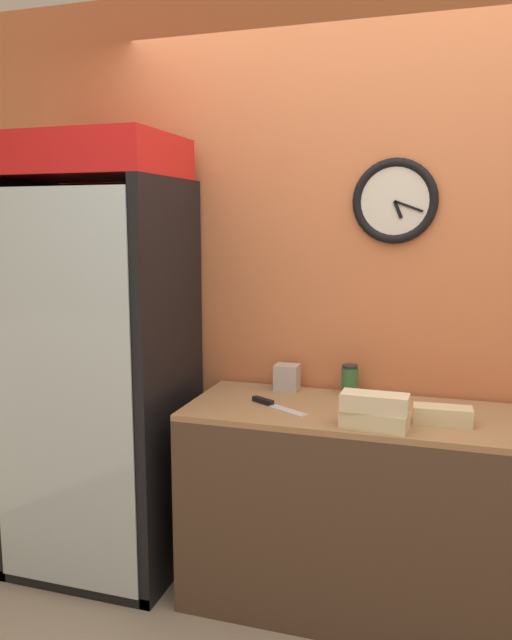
% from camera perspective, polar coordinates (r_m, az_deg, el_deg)
% --- Properties ---
extents(wall_back, '(5.20, 0.09, 2.70)m').
position_cam_1_polar(wall_back, '(2.88, 12.17, 2.98)').
color(wall_back, '#D17547').
rests_on(wall_back, ground_plane).
extents(prep_counter, '(1.60, 0.59, 0.87)m').
position_cam_1_polar(prep_counter, '(2.80, 10.84, -16.80)').
color(prep_counter, '#4C3828').
rests_on(prep_counter, ground_plane).
extents(beverage_cooler, '(0.79, 0.63, 2.01)m').
position_cam_1_polar(beverage_cooler, '(3.02, -13.80, -1.72)').
color(beverage_cooler, black).
rests_on(beverage_cooler, ground_plane).
extents(sandwich_stack_bottom, '(0.26, 0.13, 0.07)m').
position_cam_1_polar(sandwich_stack_bottom, '(2.42, 10.75, -8.97)').
color(sandwich_stack_bottom, beige).
rests_on(sandwich_stack_bottom, prep_counter).
extents(sandwich_stack_middle, '(0.25, 0.11, 0.07)m').
position_cam_1_polar(sandwich_stack_middle, '(2.40, 10.80, -7.41)').
color(sandwich_stack_middle, beige).
rests_on(sandwich_stack_middle, sandwich_stack_bottom).
extents(sandwich_flat_left, '(0.23, 0.11, 0.07)m').
position_cam_1_polar(sandwich_flat_left, '(2.54, 16.68, -8.34)').
color(sandwich_flat_left, beige).
rests_on(sandwich_flat_left, prep_counter).
extents(chefs_knife, '(0.28, 0.18, 0.02)m').
position_cam_1_polar(chefs_knife, '(2.67, 1.40, -7.69)').
color(chefs_knife, silver).
rests_on(chefs_knife, prep_counter).
extents(condiment_jar, '(0.08, 0.08, 0.14)m').
position_cam_1_polar(condiment_jar, '(2.86, 8.56, -5.44)').
color(condiment_jar, '#336B38').
rests_on(condiment_jar, prep_counter).
extents(napkin_dispenser, '(0.11, 0.09, 0.12)m').
position_cam_1_polar(napkin_dispenser, '(2.91, 2.85, -5.26)').
color(napkin_dispenser, '#B7B2AD').
rests_on(napkin_dispenser, prep_counter).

